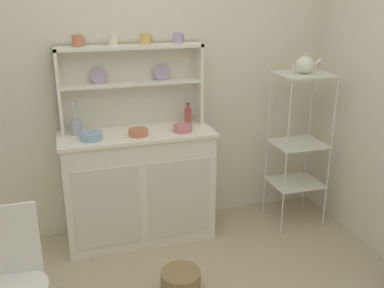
{
  "coord_description": "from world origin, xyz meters",
  "views": [
    {
      "loc": [
        -0.55,
        -1.69,
        1.85
      ],
      "look_at": [
        0.31,
        1.12,
        0.82
      ],
      "focal_mm": 41.21,
      "sensor_mm": 36.0,
      "label": 1
    }
  ],
  "objects_px": {
    "wire_chair": "(10,272)",
    "jam_bottle": "(188,116)",
    "porcelain_teapot": "(305,65)",
    "bowl_mixing_large": "(91,136)",
    "utensil_jar": "(77,127)",
    "hutch_cabinet": "(139,185)",
    "cup_terracotta_0": "(78,41)",
    "floor_basket": "(181,283)",
    "hutch_shelf_unit": "(131,79)",
    "bakers_rack": "(299,134)"
  },
  "relations": [
    {
      "from": "hutch_cabinet",
      "to": "porcelain_teapot",
      "type": "distance_m",
      "value": 1.56
    },
    {
      "from": "wire_chair",
      "to": "porcelain_teapot",
      "type": "xyz_separation_m",
      "value": [
        2.12,
        0.89,
        0.8
      ]
    },
    {
      "from": "floor_basket",
      "to": "hutch_shelf_unit",
      "type": "bearing_deg",
      "value": 96.86
    },
    {
      "from": "porcelain_teapot",
      "to": "wire_chair",
      "type": "bearing_deg",
      "value": -157.27
    },
    {
      "from": "wire_chair",
      "to": "utensil_jar",
      "type": "height_order",
      "value": "utensil_jar"
    },
    {
      "from": "hutch_shelf_unit",
      "to": "bakers_rack",
      "type": "height_order",
      "value": "hutch_shelf_unit"
    },
    {
      "from": "bowl_mixing_large",
      "to": "utensil_jar",
      "type": "bearing_deg",
      "value": 120.25
    },
    {
      "from": "bakers_rack",
      "to": "cup_terracotta_0",
      "type": "distance_m",
      "value": 1.82
    },
    {
      "from": "utensil_jar",
      "to": "jam_bottle",
      "type": "bearing_deg",
      "value": 0.59
    },
    {
      "from": "floor_basket",
      "to": "bowl_mixing_large",
      "type": "bearing_deg",
      "value": 122.27
    },
    {
      "from": "hutch_cabinet",
      "to": "bowl_mixing_large",
      "type": "height_order",
      "value": "bowl_mixing_large"
    },
    {
      "from": "bowl_mixing_large",
      "to": "wire_chair",
      "type": "bearing_deg",
      "value": -118.33
    },
    {
      "from": "jam_bottle",
      "to": "porcelain_teapot",
      "type": "bearing_deg",
      "value": -13.53
    },
    {
      "from": "bakers_rack",
      "to": "jam_bottle",
      "type": "xyz_separation_m",
      "value": [
        -0.86,
        0.21,
        0.17
      ]
    },
    {
      "from": "floor_basket",
      "to": "wire_chair",
      "type": "bearing_deg",
      "value": -166.34
    },
    {
      "from": "wire_chair",
      "to": "floor_basket",
      "type": "bearing_deg",
      "value": -0.51
    },
    {
      "from": "hutch_shelf_unit",
      "to": "bakers_rack",
      "type": "distance_m",
      "value": 1.39
    },
    {
      "from": "bakers_rack",
      "to": "porcelain_teapot",
      "type": "bearing_deg",
      "value": 180.0
    },
    {
      "from": "bowl_mixing_large",
      "to": "jam_bottle",
      "type": "relative_size",
      "value": 0.92
    },
    {
      "from": "floor_basket",
      "to": "utensil_jar",
      "type": "height_order",
      "value": "utensil_jar"
    },
    {
      "from": "wire_chair",
      "to": "jam_bottle",
      "type": "distance_m",
      "value": 1.72
    },
    {
      "from": "bowl_mixing_large",
      "to": "porcelain_teapot",
      "type": "bearing_deg",
      "value": -1.69
    },
    {
      "from": "bakers_rack",
      "to": "wire_chair",
      "type": "distance_m",
      "value": 2.31
    },
    {
      "from": "hutch_shelf_unit",
      "to": "wire_chair",
      "type": "distance_m",
      "value": 1.6
    },
    {
      "from": "utensil_jar",
      "to": "hutch_cabinet",
      "type": "bearing_deg",
      "value": -10.49
    },
    {
      "from": "wire_chair",
      "to": "utensil_jar",
      "type": "distance_m",
      "value": 1.23
    },
    {
      "from": "floor_basket",
      "to": "bowl_mixing_large",
      "type": "xyz_separation_m",
      "value": [
        -0.44,
        0.7,
        0.81
      ]
    },
    {
      "from": "bakers_rack",
      "to": "floor_basket",
      "type": "height_order",
      "value": "bakers_rack"
    },
    {
      "from": "floor_basket",
      "to": "porcelain_teapot",
      "type": "relative_size",
      "value": 1.15
    },
    {
      "from": "wire_chair",
      "to": "utensil_jar",
      "type": "xyz_separation_m",
      "value": [
        0.42,
        1.08,
        0.41
      ]
    },
    {
      "from": "utensil_jar",
      "to": "bowl_mixing_large",
      "type": "bearing_deg",
      "value": -59.75
    },
    {
      "from": "bakers_rack",
      "to": "porcelain_teapot",
      "type": "height_order",
      "value": "porcelain_teapot"
    },
    {
      "from": "wire_chair",
      "to": "porcelain_teapot",
      "type": "bearing_deg",
      "value": 8.56
    },
    {
      "from": "bowl_mixing_large",
      "to": "jam_bottle",
      "type": "distance_m",
      "value": 0.77
    },
    {
      "from": "floor_basket",
      "to": "cup_terracotta_0",
      "type": "xyz_separation_m",
      "value": [
        -0.47,
        0.9,
        1.44
      ]
    },
    {
      "from": "hutch_cabinet",
      "to": "porcelain_teapot",
      "type": "bearing_deg",
      "value": -5.4
    },
    {
      "from": "bowl_mixing_large",
      "to": "porcelain_teapot",
      "type": "xyz_separation_m",
      "value": [
        1.61,
        -0.05,
        0.43
      ]
    },
    {
      "from": "bowl_mixing_large",
      "to": "jam_bottle",
      "type": "xyz_separation_m",
      "value": [
        0.75,
        0.16,
        0.04
      ]
    },
    {
      "from": "hutch_shelf_unit",
      "to": "jam_bottle",
      "type": "distance_m",
      "value": 0.52
    },
    {
      "from": "utensil_jar",
      "to": "porcelain_teapot",
      "type": "relative_size",
      "value": 1.11
    },
    {
      "from": "hutch_cabinet",
      "to": "cup_terracotta_0",
      "type": "bearing_deg",
      "value": 161.2
    },
    {
      "from": "hutch_shelf_unit",
      "to": "porcelain_teapot",
      "type": "xyz_separation_m",
      "value": [
        1.28,
        -0.28,
        0.09
      ]
    },
    {
      "from": "bowl_mixing_large",
      "to": "utensil_jar",
      "type": "relative_size",
      "value": 0.63
    },
    {
      "from": "hutch_cabinet",
      "to": "jam_bottle",
      "type": "distance_m",
      "value": 0.65
    },
    {
      "from": "cup_terracotta_0",
      "to": "utensil_jar",
      "type": "distance_m",
      "value": 0.6
    },
    {
      "from": "jam_bottle",
      "to": "floor_basket",
      "type": "bearing_deg",
      "value": -109.53
    },
    {
      "from": "hutch_cabinet",
      "to": "wire_chair",
      "type": "distance_m",
      "value": 1.31
    },
    {
      "from": "wire_chair",
      "to": "floor_basket",
      "type": "distance_m",
      "value": 1.07
    },
    {
      "from": "hutch_cabinet",
      "to": "bowl_mixing_large",
      "type": "bearing_deg",
      "value": -167.52
    },
    {
      "from": "hutch_shelf_unit",
      "to": "utensil_jar",
      "type": "bearing_deg",
      "value": -168.47
    }
  ]
}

